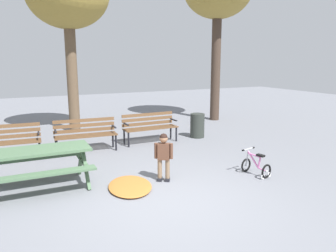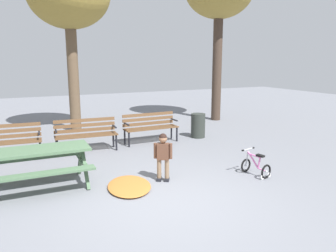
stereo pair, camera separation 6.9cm
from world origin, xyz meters
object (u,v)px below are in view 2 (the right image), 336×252
(park_bench_left, at_px, (86,132))
(trash_bin, at_px, (198,126))
(kids_bicycle, at_px, (256,166))
(picnic_table, at_px, (40,158))
(park_bench_right, at_px, (150,125))
(child_standing, at_px, (163,154))
(park_bench_far_left, at_px, (6,139))

(park_bench_left, relative_size, trash_bin, 2.19)
(kids_bicycle, bearing_deg, trash_bin, 79.12)
(picnic_table, height_order, park_bench_left, park_bench_left)
(park_bench_left, distance_m, park_bench_right, 1.90)
(park_bench_left, bearing_deg, kids_bicycle, -50.96)
(kids_bicycle, bearing_deg, park_bench_left, 129.04)
(park_bench_right, bearing_deg, kids_bicycle, -75.79)
(park_bench_left, height_order, park_bench_right, same)
(child_standing, xyz_separation_m, kids_bicycle, (1.89, -0.55, -0.37))
(picnic_table, relative_size, child_standing, 1.86)
(picnic_table, height_order, park_bench_right, park_bench_right)
(picnic_table, relative_size, park_bench_right, 1.13)
(park_bench_far_left, height_order, child_standing, child_standing)
(picnic_table, bearing_deg, park_bench_left, 59.12)
(park_bench_left, relative_size, child_standing, 1.67)
(park_bench_right, bearing_deg, park_bench_far_left, -179.06)
(park_bench_left, xyz_separation_m, child_standing, (0.91, -2.90, 0.06))
(picnic_table, distance_m, child_standing, 2.33)
(park_bench_far_left, relative_size, trash_bin, 2.19)
(picnic_table, relative_size, trash_bin, 2.44)
(child_standing, bearing_deg, park_bench_far_left, 133.42)
(child_standing, bearing_deg, picnic_table, 163.06)
(picnic_table, distance_m, park_bench_far_left, 2.36)
(park_bench_right, xyz_separation_m, kids_bicycle, (0.91, -3.58, -0.31))
(picnic_table, height_order, kids_bicycle, picnic_table)
(trash_bin, bearing_deg, picnic_table, -154.63)
(trash_bin, bearing_deg, park_bench_far_left, 179.91)
(park_bench_far_left, distance_m, trash_bin, 5.38)
(park_bench_far_left, xyz_separation_m, child_standing, (2.80, -2.96, 0.06))
(park_bench_far_left, xyz_separation_m, park_bench_right, (3.79, 0.06, 0.00))
(picnic_table, bearing_deg, park_bench_far_left, 104.08)
(park_bench_far_left, relative_size, park_bench_right, 1.02)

